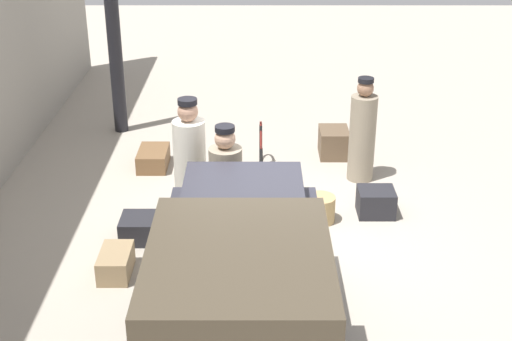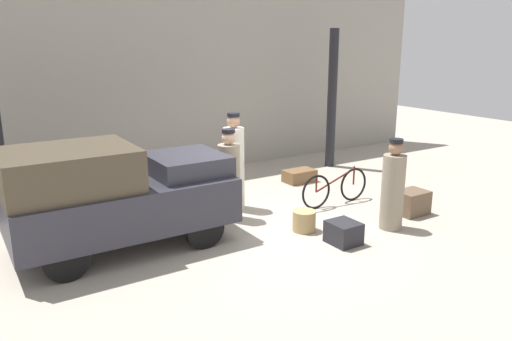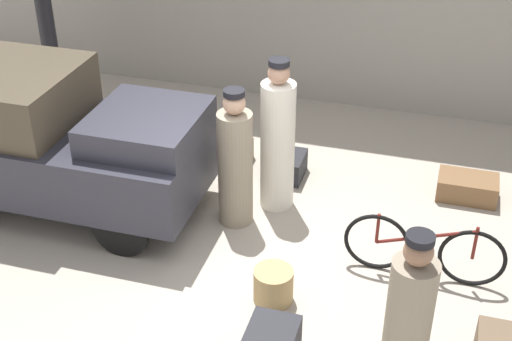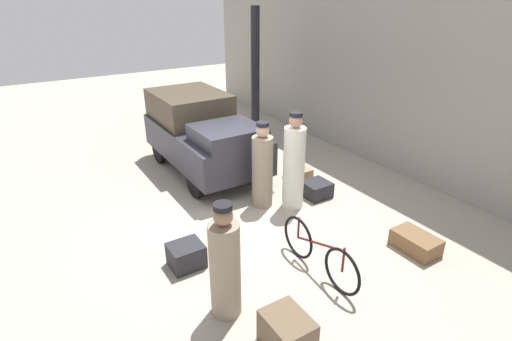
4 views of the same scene
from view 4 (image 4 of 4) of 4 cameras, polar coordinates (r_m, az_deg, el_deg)
ground_plane at (r=7.51m, az=-2.12°, el=-6.41°), size 30.00×30.00×0.00m
station_building_facade at (r=9.32m, az=20.45°, el=13.08°), size 16.00×0.15×4.50m
canopy_pillar_left at (r=11.13m, az=-0.11°, el=13.54°), size 0.24×0.24×3.49m
truck at (r=9.16m, az=-7.76°, el=5.52°), size 3.39×1.65×1.69m
bicycle at (r=6.00m, az=8.94°, el=-11.54°), size 1.66×0.04×0.73m
wicker_basket at (r=6.67m, az=-4.35°, el=-9.01°), size 0.40×0.40×0.36m
conductor_in_dark_uniform at (r=5.10m, az=-4.46°, el=-13.39°), size 0.39×0.39×1.60m
porter_lifting_near_truck at (r=7.53m, az=0.91°, el=0.26°), size 0.40×0.40×1.68m
porter_carrying_trunk at (r=7.46m, az=5.44°, el=0.75°), size 0.40×0.40×1.89m
trunk_large_brown at (r=8.20m, az=8.61°, el=-2.65°), size 0.50×0.52×0.31m
suitcase_small_leather at (r=5.00m, az=4.46°, el=-22.10°), size 0.59×0.47×0.45m
trunk_wicker_pale at (r=6.26m, az=-9.93°, el=-11.84°), size 0.45×0.50×0.37m
trunk_umber_medium at (r=8.87m, az=6.05°, el=-0.36°), size 0.61×0.36×0.30m
suitcase_black_upright at (r=7.00m, az=21.84°, el=-9.52°), size 0.72×0.46×0.28m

